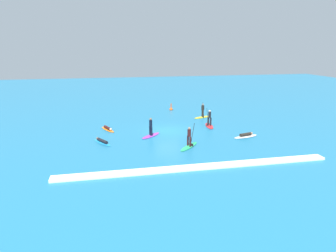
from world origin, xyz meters
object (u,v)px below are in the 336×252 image
at_px(surfer_on_purple_board, 151,132).
at_px(surfer_on_yellow_board, 203,114).
at_px(surfer_on_orange_board, 108,129).
at_px(surfer_on_green_board, 189,142).
at_px(surfer_on_white_board, 246,136).
at_px(marker_buoy, 171,109).
at_px(surfer_on_blue_board, 102,141).
at_px(surfer_on_red_board, 209,123).

bearing_deg(surfer_on_purple_board, surfer_on_yellow_board, -3.12).
distance_m(surfer_on_orange_board, surfer_on_green_board, 10.27).
bearing_deg(surfer_on_green_board, surfer_on_white_board, -32.12).
height_order(surfer_on_green_board, marker_buoy, surfer_on_green_board).
bearing_deg(surfer_on_orange_board, surfer_on_purple_board, 28.92).
distance_m(surfer_on_orange_board, marker_buoy, 12.72).
height_order(surfer_on_white_board, surfer_on_yellow_board, surfer_on_yellow_board).
xyz_separation_m(surfer_on_purple_board, surfer_on_green_board, (2.84, -4.13, -0.01)).
bearing_deg(surfer_on_orange_board, surfer_on_green_board, 20.50).
bearing_deg(surfer_on_white_board, surfer_on_purple_board, 151.29).
relative_size(surfer_on_orange_board, surfer_on_yellow_board, 1.04).
height_order(surfer_on_blue_board, marker_buoy, marker_buoy).
relative_size(surfer_on_red_board, surfer_on_purple_board, 1.15).
distance_m(surfer_on_purple_board, surfer_on_yellow_board, 10.39).
distance_m(surfer_on_green_board, surfer_on_yellow_board, 12.10).
bearing_deg(surfer_on_purple_board, surfer_on_green_board, -100.38).
distance_m(surfer_on_red_board, surfer_on_yellow_board, 4.45).
height_order(surfer_on_orange_board, marker_buoy, marker_buoy).
bearing_deg(marker_buoy, surfer_on_orange_board, -135.28).
xyz_separation_m(surfer_on_red_board, surfer_on_yellow_board, (0.65, 4.41, 0.05)).
height_order(surfer_on_orange_board, surfer_on_blue_board, surfer_on_orange_board).
bearing_deg(surfer_on_blue_board, surfer_on_yellow_board, -86.76).
relative_size(surfer_on_purple_board, surfer_on_green_board, 0.91).
bearing_deg(surfer_on_yellow_board, surfer_on_white_board, 75.15).
bearing_deg(surfer_on_orange_board, surfer_on_blue_board, -30.64).
height_order(surfer_on_yellow_board, marker_buoy, surfer_on_yellow_board).
bearing_deg(surfer_on_purple_board, surfer_on_blue_board, 149.99).
distance_m(surfer_on_red_board, marker_buoy, 10.01).
bearing_deg(surfer_on_yellow_board, surfer_on_blue_board, 8.85).
relative_size(surfer_on_orange_board, surfer_on_white_board, 0.99).
xyz_separation_m(surfer_on_green_board, surfer_on_blue_board, (-7.68, 2.85, -0.29)).
xyz_separation_m(surfer_on_orange_board, surfer_on_blue_board, (-0.61, -4.60, 0.01)).
bearing_deg(surfer_on_yellow_board, surfer_on_red_board, 57.33).
height_order(surfer_on_purple_board, surfer_on_green_board, surfer_on_green_board).
bearing_deg(surfer_on_yellow_board, marker_buoy, -85.35).
bearing_deg(surfer_on_orange_board, surfer_on_yellow_board, 83.75).
distance_m(surfer_on_white_board, surfer_on_yellow_board, 9.33).
bearing_deg(surfer_on_blue_board, surfer_on_red_board, -102.19).
xyz_separation_m(surfer_on_green_board, marker_buoy, (1.97, 16.40, -0.25)).
relative_size(surfer_on_white_board, marker_buoy, 2.70).
relative_size(surfer_on_red_board, surfer_on_green_board, 1.05).
bearing_deg(surfer_on_red_board, surfer_on_blue_board, -63.16).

